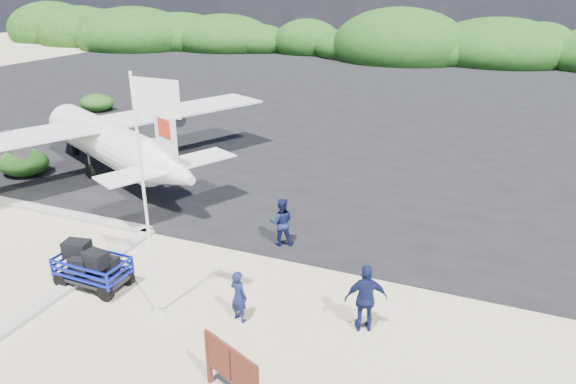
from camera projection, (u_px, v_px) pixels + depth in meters
name	position (u px, v px, depth m)	size (l,w,h in m)	color
ground	(176.00, 342.00, 13.42)	(160.00, 160.00, 0.00)	beige
asphalt_apron	(398.00, 106.00, 39.13)	(90.00, 50.00, 0.04)	#B2B2B2
vegetation_band	(439.00, 62.00, 60.55)	(124.00, 8.00, 4.40)	#B2B2B2
baggage_cart	(96.00, 286.00, 15.89)	(2.39, 1.37, 1.20)	#0B17A5
flagpole	(158.00, 313.00, 14.58)	(1.36, 0.57, 6.80)	white
crew_a	(239.00, 296.00, 14.01)	(0.57, 0.37, 1.55)	#131947
crew_b	(281.00, 222.00, 18.07)	(0.87, 0.68, 1.78)	#131947
crew_c	(366.00, 299.00, 13.55)	(1.15, 0.48, 1.96)	#131947
aircraft_small	(304.00, 80.00, 49.47)	(7.37, 7.37, 2.65)	#B2B2B2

